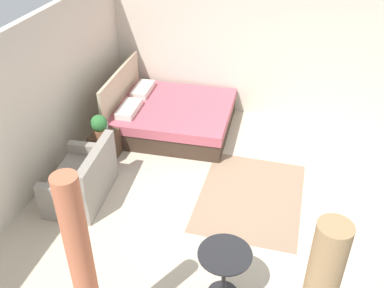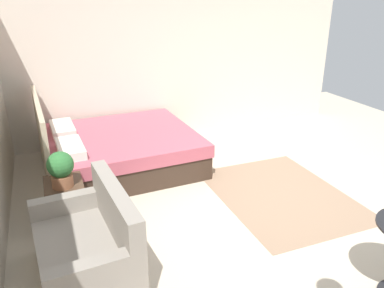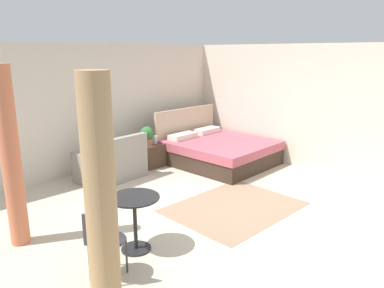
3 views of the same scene
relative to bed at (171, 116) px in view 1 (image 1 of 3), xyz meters
name	(u,v)px [view 1 (image 1 of 3)]	position (x,y,z in m)	size (l,w,h in m)	color
ground_plane	(229,202)	(-1.86, -1.55, -0.30)	(8.98, 9.20, 0.02)	beige
wall_back	(40,103)	(-1.86, 1.55, 1.03)	(8.98, 0.12, 2.65)	beige
wall_right	(262,53)	(1.13, -1.55, 1.03)	(0.12, 6.20, 2.65)	beige
area_rug	(250,196)	(-1.65, -1.85, -0.29)	(2.10, 1.60, 0.01)	#93755B
bed	(171,116)	(0.00, 0.00, 0.00)	(2.07, 2.28, 1.16)	#38281E
couch	(83,181)	(-2.34, 0.71, 0.01)	(1.33, 0.89, 0.90)	gray
nightstand	(105,145)	(-1.25, 0.84, -0.04)	(0.50, 0.42, 0.51)	#473323
potted_plant	(99,125)	(-1.35, 0.85, 0.43)	(0.29, 0.29, 0.41)	#935B3D
vase	(105,126)	(-1.13, 0.86, 0.30)	(0.12, 0.12, 0.16)	silver
balcony_table	(224,266)	(-3.60, -1.81, 0.21)	(0.64, 0.64, 0.73)	black
curtain_right	(83,272)	(-4.60, -0.58, 0.88)	(0.24, 0.24, 2.35)	#D1704C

